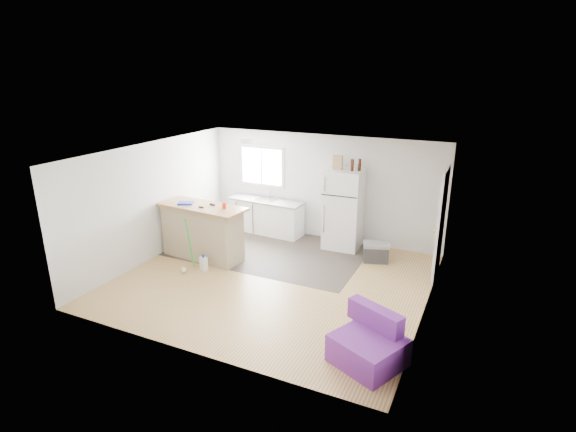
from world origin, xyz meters
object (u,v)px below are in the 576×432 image
at_px(cleaner_jug, 204,263).
at_px(peninsula, 202,231).
at_px(cardboard_box, 338,162).
at_px(blue_tray, 186,203).
at_px(bottle_left, 352,165).
at_px(mop, 186,261).
at_px(bottle_right, 359,165).
at_px(kitchen_cabinets, 266,216).
at_px(purple_seat, 369,345).
at_px(cooler, 376,252).
at_px(refrigerator, 344,209).
at_px(red_cup, 224,205).

bearing_deg(cleaner_jug, peninsula, 146.86).
xyz_separation_m(peninsula, cardboard_box, (2.29, 1.74, 1.32)).
relative_size(blue_tray, bottle_left, 1.20).
height_order(mop, bottle_right, bottle_right).
height_order(kitchen_cabinets, blue_tray, blue_tray).
distance_m(purple_seat, bottle_right, 4.32).
bearing_deg(purple_seat, bottle_left, 136.21).
relative_size(kitchen_cabinets, blue_tray, 6.22).
height_order(cooler, purple_seat, purple_seat).
distance_m(peninsula, blue_tray, 0.68).
relative_size(mop, cardboard_box, 3.85).
bearing_deg(refrigerator, purple_seat, -68.74).
bearing_deg(mop, blue_tray, 106.46).
xyz_separation_m(peninsula, blue_tray, (-0.34, -0.04, 0.58)).
relative_size(peninsula, blue_tray, 6.36).
bearing_deg(bottle_left, peninsula, -146.72).
bearing_deg(bottle_left, blue_tray, -149.31).
relative_size(red_cup, bottle_right, 0.48).
relative_size(cleaner_jug, bottle_left, 1.28).
distance_m(purple_seat, mop, 4.14).
bearing_deg(bottle_right, cooler, -39.91).
relative_size(red_cup, cardboard_box, 0.40).
xyz_separation_m(purple_seat, blue_tray, (-4.42, 1.93, 0.90)).
height_order(purple_seat, bottle_right, bottle_right).
height_order(cardboard_box, bottle_left, cardboard_box).
xyz_separation_m(cooler, blue_tray, (-3.66, -1.37, 0.96)).
xyz_separation_m(refrigerator, cleaner_jug, (-2.08, -2.31, -0.73)).
relative_size(red_cup, bottle_left, 0.48).
bearing_deg(peninsula, cardboard_box, 42.21).
xyz_separation_m(blue_tray, cardboard_box, (2.63, 1.78, 0.74)).
height_order(blue_tray, cardboard_box, cardboard_box).
bearing_deg(cardboard_box, peninsula, -142.74).
xyz_separation_m(refrigerator, red_cup, (-1.90, -1.76, 0.33)).
distance_m(mop, cardboard_box, 3.71).
bearing_deg(mop, cooler, 16.96).
xyz_separation_m(kitchen_cabinets, purple_seat, (3.58, -3.85, -0.16)).
height_order(purple_seat, red_cup, red_cup).
distance_m(kitchen_cabinets, purple_seat, 5.26).
xyz_separation_m(kitchen_cabinets, peninsula, (-0.50, -1.89, 0.16)).
height_order(cleaner_jug, mop, mop).
relative_size(kitchen_cabinets, mop, 1.61).
height_order(cleaner_jug, bottle_right, bottle_right).
bearing_deg(bottle_left, red_cup, -140.91).
bearing_deg(purple_seat, red_cup, 175.06).
bearing_deg(blue_tray, mop, -57.34).
height_order(cooler, bottle_left, bottle_left).
bearing_deg(cardboard_box, refrigerator, 17.75).
xyz_separation_m(mop, red_cup, (0.42, 0.79, 0.97)).
relative_size(refrigerator, cleaner_jug, 5.46).
xyz_separation_m(refrigerator, bottle_left, (0.17, -0.08, 1.00)).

